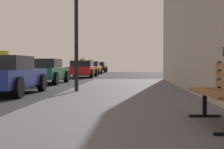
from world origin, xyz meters
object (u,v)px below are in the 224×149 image
object	(u,v)px
car_red	(83,69)
car_black	(98,67)
bench	(224,88)
car_yellow	(91,68)
car_green	(44,71)
car_blue	(5,75)

from	to	relation	value
car_red	car_black	xyz separation A→B (m)	(-0.32, 14.83, -0.00)
bench	car_yellow	distance (m)	28.47
bench	car_red	distance (m)	21.15
car_yellow	car_black	world-z (taller)	car_yellow
car_red	car_yellow	size ratio (longest dim) A/B	1.01
car_black	car_green	bearing A→B (deg)	-90.99
car_red	car_yellow	bearing A→B (deg)	92.36
car_red	car_yellow	world-z (taller)	same
car_green	car_yellow	world-z (taller)	car_yellow
car_yellow	car_black	xyz separation A→B (m)	(-0.02, 7.41, -0.00)
car_green	car_black	xyz separation A→B (m)	(0.40, 23.16, 0.00)
car_red	car_blue	bearing A→B (deg)	-91.51
car_black	car_red	bearing A→B (deg)	-88.75
bench	car_yellow	bearing A→B (deg)	98.42
bench	car_green	distance (m)	13.52
car_blue	car_green	bearing A→B (deg)	93.19
car_blue	car_black	distance (m)	29.32
car_blue	car_black	xyz separation A→B (m)	(0.06, 29.32, 0.00)
car_red	bench	bearing A→B (deg)	-76.08
car_green	car_red	world-z (taller)	car_red
car_blue	car_black	bearing A→B (deg)	89.89
bench	car_red	xyz separation A→B (m)	(-5.09, 20.53, -0.01)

